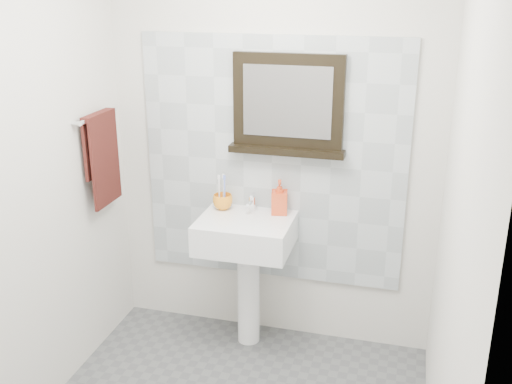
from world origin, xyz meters
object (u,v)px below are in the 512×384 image
at_px(soap_dispenser, 279,197).
at_px(hand_towel, 102,152).
at_px(pedestal_sink, 246,247).
at_px(framed_mirror, 288,107).
at_px(toothbrush_cup, 223,202).

relative_size(soap_dispenser, hand_towel, 0.38).
xyz_separation_m(pedestal_sink, framed_mirror, (0.20, 0.19, 0.82)).
bearing_deg(hand_towel, toothbrush_cup, 19.88).
bearing_deg(pedestal_sink, framed_mirror, 42.83).
bearing_deg(pedestal_sink, soap_dispenser, 37.35).
height_order(toothbrush_cup, soap_dispenser, soap_dispenser).
bearing_deg(hand_towel, pedestal_sink, 8.64).
distance_m(framed_mirror, hand_towel, 1.11).
relative_size(toothbrush_cup, framed_mirror, 0.18).
distance_m(pedestal_sink, hand_towel, 1.02).
bearing_deg(soap_dispenser, framed_mirror, 50.38).
xyz_separation_m(soap_dispenser, framed_mirror, (0.03, 0.06, 0.54)).
distance_m(soap_dispenser, framed_mirror, 0.54).
distance_m(pedestal_sink, toothbrush_cup, 0.31).
height_order(framed_mirror, hand_towel, framed_mirror).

